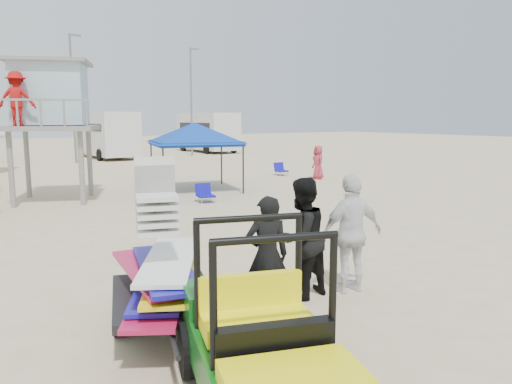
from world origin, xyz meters
TOP-DOWN VIEW (x-y plane):
  - ground at (0.00, 0.00)m, footprint 140.00×140.00m
  - utility_cart at (-2.80, -1.93)m, footprint 1.93×2.69m
  - surf_trailer at (-2.80, 0.40)m, footprint 1.85×2.54m
  - man_left at (-1.28, 0.10)m, footprint 0.75×0.64m
  - man_mid at (-0.43, 0.35)m, footprint 1.04×0.87m
  - man_right at (0.42, 0.10)m, footprint 1.21×0.66m
  - lifeguard_tower at (-1.61, 12.50)m, footprint 3.82×3.82m
  - canopy_blue at (3.70, 11.95)m, footprint 3.85×3.85m
  - beach_chair_b at (2.65, 9.27)m, footprint 0.63×0.68m
  - beach_chair_c at (9.64, 14.25)m, footprint 0.57×0.61m
  - rv_mid_right at (6.00, 29.99)m, footprint 2.64×7.00m
  - rv_far_right at (15.00, 31.49)m, footprint 2.64×6.60m
  - light_pole_left at (3.00, 27.00)m, footprint 0.14×0.14m
  - light_pole_right at (12.00, 28.50)m, footprint 0.14×0.14m
  - distant_beachgoers at (2.44, 17.80)m, footprint 13.42×10.44m

SIDE VIEW (x-z plane):
  - ground at x=0.00m, z-range 0.00..0.00m
  - beach_chair_b at x=2.65m, z-range -0.01..0.63m
  - beach_chair_c at x=9.64m, z-range -0.01..0.63m
  - distant_beachgoers at x=2.44m, z-range -0.03..1.70m
  - surf_trailer at x=-2.80m, z-range -0.19..1.87m
  - utility_cart at x=-2.80m, z-range -0.06..1.78m
  - man_left at x=-1.28m, z-range 0.00..1.75m
  - man_mid at x=-0.43m, z-range 0.00..1.93m
  - man_right at x=0.42m, z-range 0.00..1.95m
  - rv_far_right at x=15.00m, z-range 0.17..3.42m
  - rv_mid_right at x=6.00m, z-range 0.17..3.42m
  - canopy_blue at x=3.70m, z-range 0.99..4.06m
  - lifeguard_tower at x=-1.61m, z-range 1.14..5.81m
  - light_pole_left at x=3.00m, z-range 0.00..8.00m
  - light_pole_right at x=12.00m, z-range 0.00..8.00m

